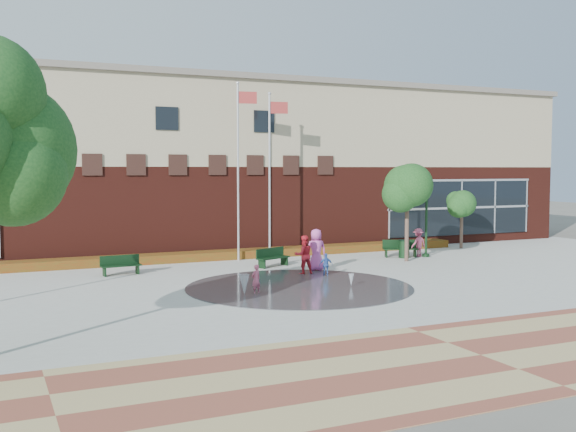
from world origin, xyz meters
name	(u,v)px	position (x,y,z in m)	size (l,w,h in m)	color
ground	(338,302)	(0.00, 0.00, 0.00)	(120.00, 120.00, 0.00)	#666056
plaza_concrete	(288,283)	(0.00, 4.00, 0.00)	(46.00, 18.00, 0.01)	#A8A8A0
paver_band	(481,356)	(0.00, -7.00, 0.00)	(46.00, 6.00, 0.01)	brown
splash_pad	(299,288)	(0.00, 3.00, 0.00)	(8.40, 8.40, 0.01)	#383A3D
library_building	(189,164)	(0.00, 17.48, 4.64)	(44.40, 10.40, 9.20)	#491912
flower_bed	(224,259)	(0.00, 11.60, 0.00)	(26.00, 1.20, 0.40)	#9D1708
flagpole_left	(239,162)	(0.50, 10.73, 4.73)	(0.98, 0.27, 8.49)	silver
flagpole_right	(271,167)	(2.05, 10.58, 4.51)	(0.99, 0.22, 8.07)	silver
lamp_right	(426,209)	(9.45, 8.21, 2.39)	(0.41, 0.41, 3.84)	black
bench_left	(121,269)	(-5.48, 8.62, 0.27)	(1.68, 0.60, 0.83)	black
bench_mid	(273,261)	(1.16, 8.20, 0.28)	(1.75, 1.07, 0.85)	black
bench_right	(400,252)	(8.24, 8.65, 0.28)	(1.78, 1.09, 0.87)	black
trash_can	(404,249)	(8.23, 8.33, 0.47)	(0.56, 0.56, 0.92)	black
tree_mid	(407,192)	(7.65, 7.25, 3.29)	(2.68, 2.68, 4.52)	#49342B
tree_small_right	(462,205)	(13.42, 10.43, 2.44)	(1.95, 1.95, 3.34)	#49342B
water_jet_a	(244,296)	(-2.45, 2.24, 0.00)	(0.37, 0.37, 0.72)	white
water_jet_b	(351,287)	(1.79, 2.27, 0.00)	(0.21, 0.21, 0.47)	white
child_splash	(256,279)	(-1.93, 2.45, 0.52)	(0.38, 0.25, 1.05)	#C95673
adult_red	(304,255)	(1.52, 5.76, 0.82)	(0.79, 0.62, 1.63)	red
adult_pink	(316,250)	(2.38, 6.33, 0.91)	(0.89, 0.58, 1.83)	#C74DA5
child_blue	(326,265)	(2.14, 4.95, 0.47)	(0.55, 0.23, 0.94)	#3258AA
person_bench	(418,243)	(9.13, 8.41, 0.72)	(0.93, 0.53, 1.44)	#C54E73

